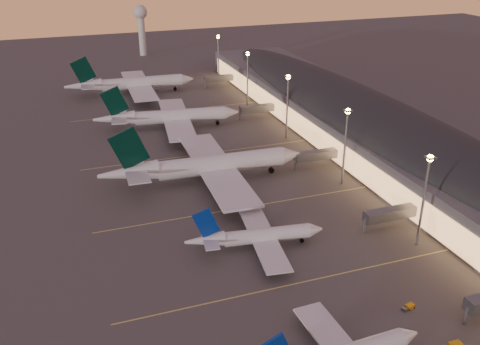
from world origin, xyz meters
name	(u,v)px	position (x,y,z in m)	size (l,w,h in m)	color
ground	(294,271)	(0.00, 0.00, 0.00)	(700.00, 700.00, 0.00)	#474542
airliner_narrow_north	(255,236)	(-5.14, 12.96, 3.43)	(37.12, 33.42, 13.25)	silver
airliner_wide_near	(204,166)	(-6.33, 56.66, 5.63)	(68.32, 62.15, 21.88)	silver
airliner_wide_mid	(168,117)	(-6.07, 112.42, 5.01)	(60.78, 55.82, 19.45)	silver
airliner_wide_far	(131,84)	(-12.31, 169.43, 5.35)	(64.82, 58.97, 20.76)	silver
terminal_building	(360,120)	(61.84, 72.47, 8.78)	(56.35, 255.00, 17.46)	#504F55
light_masts	(311,111)	(36.00, 65.00, 17.55)	(2.20, 217.20, 25.90)	gray
radar_tower	(141,22)	(10.00, 260.00, 21.87)	(9.00, 9.00, 32.50)	silver
lane_markings	(239,200)	(0.00, 40.00, 0.01)	(90.00, 180.36, 0.00)	#D8C659
baggage_tug_b	(409,307)	(17.83, -21.73, 0.43)	(3.34, 1.95, 0.94)	orange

